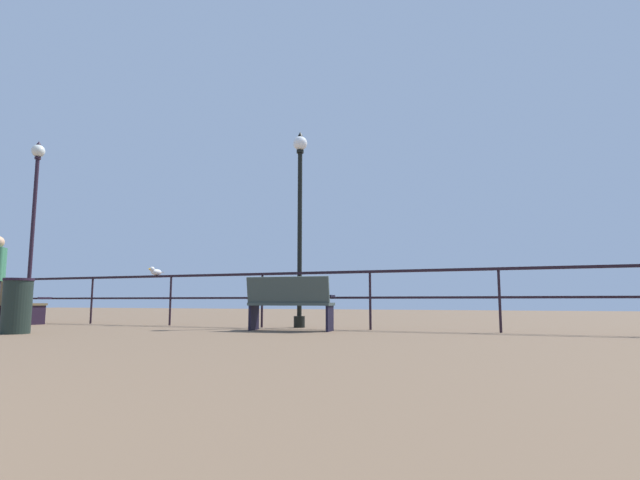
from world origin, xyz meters
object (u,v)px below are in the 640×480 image
object	(u,v)px
lamppost_center	(300,209)
trash_bin	(17,306)
bench_near_left	(289,300)
lamppost_left	(34,208)
seagull_on_rail	(155,271)
bench_far_left	(13,301)

from	to	relation	value
lamppost_center	trash_bin	distance (m)	5.13
bench_near_left	trash_bin	bearing A→B (deg)	-148.88
lamppost_left	lamppost_center	world-z (taller)	lamppost_left
lamppost_left	seagull_on_rail	bearing A→B (deg)	-3.48
bench_far_left	lamppost_left	bearing A→B (deg)	130.38
bench_far_left	lamppost_left	xyz separation A→B (m)	(-0.93, 1.10, 2.36)
lamppost_left	seagull_on_rail	size ratio (longest dim) A/B	12.06
lamppost_left	lamppost_center	size ratio (longest dim) A/B	1.18
lamppost_left	lamppost_center	bearing A→B (deg)	0.00
bench_far_left	bench_near_left	distance (m)	6.80
seagull_on_rail	trash_bin	xyz separation A→B (m)	(-0.12, -3.07, -0.71)
bench_near_left	lamppost_center	size ratio (longest dim) A/B	0.38
bench_far_left	bench_near_left	bearing A→B (deg)	0.09
lamppost_left	seagull_on_rail	distance (m)	4.49
bench_far_left	trash_bin	distance (m)	3.81
bench_near_left	seagull_on_rail	xyz separation A→B (m)	(-3.59, 0.83, 0.63)
lamppost_center	lamppost_left	bearing A→B (deg)	180.00
lamppost_left	trash_bin	xyz separation A→B (m)	(4.02, -3.32, -2.45)
lamppost_left	lamppost_center	xyz separation A→B (m)	(7.44, 0.00, -0.55)
lamppost_left	trash_bin	distance (m)	5.76
seagull_on_rail	trash_bin	world-z (taller)	seagull_on_rail
bench_far_left	lamppost_left	world-z (taller)	lamppost_left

